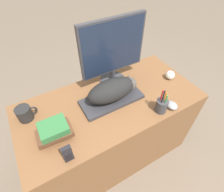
# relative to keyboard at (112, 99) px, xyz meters

# --- Properties ---
(ground_plane) EXTENTS (12.00, 12.00, 0.00)m
(ground_plane) POSITION_rel_keyboard_xyz_m (-0.01, -0.31, -0.71)
(ground_plane) COLOR #6B5B4C
(desk) EXTENTS (1.29, 0.62, 0.70)m
(desk) POSITION_rel_keyboard_xyz_m (-0.01, -0.00, -0.36)
(desk) COLOR brown
(desk) RESTS_ON ground_plane
(keyboard) EXTENTS (0.43, 0.19, 0.02)m
(keyboard) POSITION_rel_keyboard_xyz_m (0.00, 0.00, 0.00)
(keyboard) COLOR #2D2D33
(keyboard) RESTS_ON desk
(cat) EXTENTS (0.37, 0.16, 0.15)m
(cat) POSITION_rel_keyboard_xyz_m (0.01, 0.00, 0.09)
(cat) COLOR black
(cat) RESTS_ON keyboard
(monitor) EXTENTS (0.48, 0.20, 0.49)m
(monitor) POSITION_rel_keyboard_xyz_m (0.11, 0.18, 0.26)
(monitor) COLOR #333338
(monitor) RESTS_ON desk
(computer_mouse) EXTENTS (0.07, 0.08, 0.04)m
(computer_mouse) POSITION_rel_keyboard_xyz_m (0.32, -0.26, 0.01)
(computer_mouse) COLOR gray
(computer_mouse) RESTS_ON desk
(coffee_mug) EXTENTS (0.13, 0.09, 0.09)m
(coffee_mug) POSITION_rel_keyboard_xyz_m (-0.55, 0.14, 0.04)
(coffee_mug) COLOR black
(coffee_mug) RESTS_ON desk
(pen_cup) EXTENTS (0.08, 0.08, 0.19)m
(pen_cup) POSITION_rel_keyboard_xyz_m (0.23, -0.24, 0.04)
(pen_cup) COLOR #38383D
(pen_cup) RESTS_ON desk
(baseball) EXTENTS (0.07, 0.07, 0.07)m
(baseball) POSITION_rel_keyboard_xyz_m (0.52, -0.02, 0.02)
(baseball) COLOR silver
(baseball) RESTS_ON desk
(phone) EXTENTS (0.05, 0.02, 0.12)m
(phone) POSITION_rel_keyboard_xyz_m (-0.41, -0.26, 0.05)
(phone) COLOR black
(phone) RESTS_ON desk
(book_stack) EXTENTS (0.21, 0.15, 0.11)m
(book_stack) POSITION_rel_keyboard_xyz_m (-0.43, -0.09, 0.04)
(book_stack) COLOR brown
(book_stack) RESTS_ON desk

